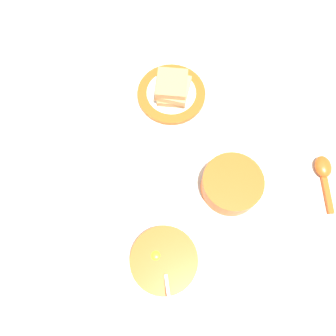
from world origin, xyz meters
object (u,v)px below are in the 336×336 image
object	(u,v)px
toast_sandwich	(172,88)
congee_bowl	(232,184)
soup_spoon	(324,172)
egg_bowl	(164,261)
toast_plate	(171,94)

from	to	relation	value
toast_sandwich	congee_bowl	distance (m)	0.29
soup_spoon	congee_bowl	world-z (taller)	congee_bowl
egg_bowl	congee_bowl	bearing A→B (deg)	38.27
egg_bowl	toast_plate	bearing A→B (deg)	78.37
egg_bowl	toast_sandwich	world-z (taller)	egg_bowl
toast_plate	toast_sandwich	xyz separation A→B (m)	(0.00, -0.00, 0.03)
toast_sandwich	congee_bowl	bearing A→B (deg)	-71.06
toast_plate	toast_sandwich	world-z (taller)	toast_sandwich
egg_bowl	soup_spoon	world-z (taller)	egg_bowl
egg_bowl	soup_spoon	xyz separation A→B (m)	(0.42, 0.15, -0.02)
toast_plate	congee_bowl	xyz separation A→B (m)	(0.10, -0.28, 0.02)
egg_bowl	congee_bowl	distance (m)	0.24
congee_bowl	toast_plate	bearing A→B (deg)	109.11
toast_plate	egg_bowl	bearing A→B (deg)	-101.63
soup_spoon	toast_sandwich	bearing A→B (deg)	139.86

